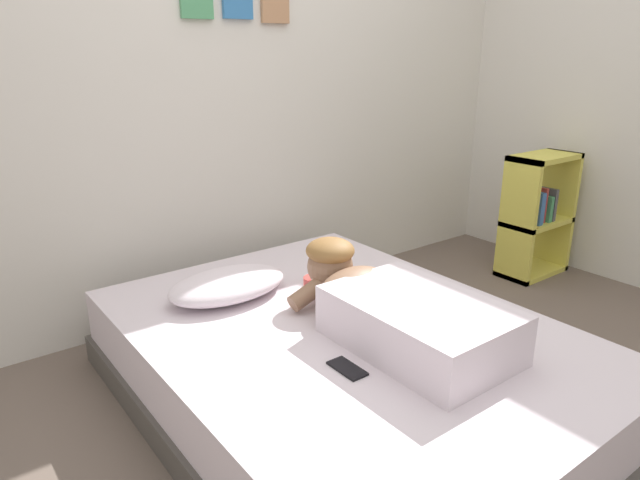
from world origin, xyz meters
TOP-DOWN VIEW (x-y plane):
  - ground_plane at (0.00, 0.00)m, footprint 11.62×11.62m
  - back_wall at (-0.00, 1.37)m, footprint 3.81×0.12m
  - bed at (-0.23, 0.20)m, footprint 1.42×1.93m
  - pillow at (-0.44, 0.71)m, footprint 0.52×0.32m
  - person_lying at (-0.12, 0.06)m, footprint 0.43×0.92m
  - coffee_cup at (-0.13, 0.52)m, footprint 0.12×0.09m
  - cell_phone at (-0.41, -0.04)m, footprint 0.07×0.14m
  - bookshelf at (1.59, 0.56)m, footprint 0.45×0.24m

SIDE VIEW (x-z plane):
  - ground_plane at x=0.00m, z-range 0.00..0.00m
  - bed at x=-0.23m, z-range 0.00..0.34m
  - cell_phone at x=-0.41m, z-range 0.34..0.35m
  - coffee_cup at x=-0.13m, z-range 0.34..0.42m
  - bookshelf at x=1.59m, z-range 0.01..0.76m
  - pillow at x=-0.44m, z-range 0.34..0.45m
  - person_lying at x=-0.12m, z-range 0.31..0.58m
  - back_wall at x=0.00m, z-range 0.00..2.50m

